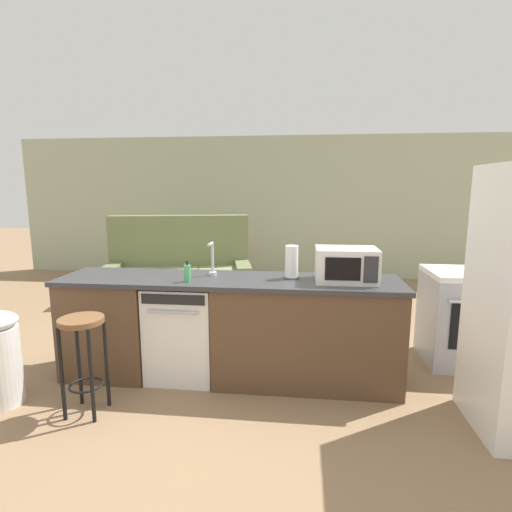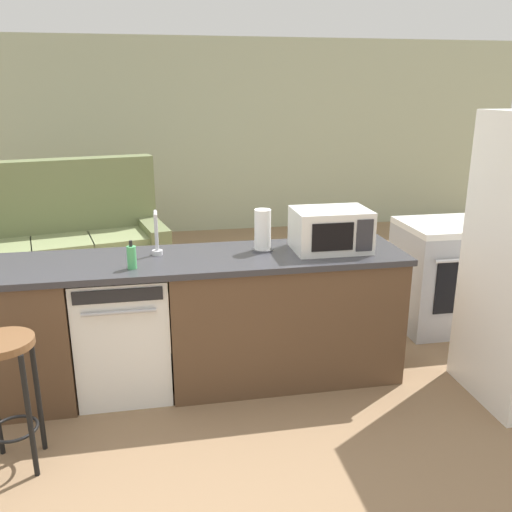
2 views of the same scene
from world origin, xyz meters
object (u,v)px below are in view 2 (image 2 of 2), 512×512
at_px(microwave, 331,230).
at_px(kettle, 481,215).
at_px(soap_bottle, 132,257).
at_px(couch, 62,249).
at_px(paper_towel_roll, 263,231).
at_px(dishwasher, 125,330).
at_px(stove_range, 446,275).
at_px(bar_stool, 7,376).

bearing_deg(microwave, kettle, 17.11).
distance_m(soap_bottle, couch, 2.50).
bearing_deg(paper_towel_roll, kettle, 10.99).
bearing_deg(soap_bottle, dishwasher, 118.60).
distance_m(stove_range, couch, 3.67).
height_order(microwave, paper_towel_roll, paper_towel_roll).
bearing_deg(paper_towel_roll, stove_range, 16.15).
height_order(dishwasher, couch, couch).
xyz_separation_m(dishwasher, stove_range, (2.60, 0.55, 0.03)).
distance_m(stove_range, kettle, 0.57).
bearing_deg(stove_range, soap_bottle, -164.20).
distance_m(stove_range, paper_towel_roll, 1.82).
relative_size(paper_towel_roll, soap_bottle, 1.60).
distance_m(dishwasher, paper_towel_roll, 1.13).
distance_m(paper_towel_roll, couch, 2.72).
xyz_separation_m(paper_towel_roll, bar_stool, (-1.49, -0.77, -0.50)).
distance_m(dishwasher, stove_range, 2.66).
relative_size(microwave, kettle, 2.44).
bearing_deg(stove_range, kettle, -36.68).
bearing_deg(stove_range, microwave, -155.55).
distance_m(microwave, soap_bottle, 1.31).
height_order(microwave, kettle, microwave).
height_order(paper_towel_roll, couch, couch).
relative_size(soap_bottle, couch, 0.08).
relative_size(kettle, bar_stool, 0.28).
height_order(microwave, bar_stool, microwave).
relative_size(microwave, couch, 0.23).
bearing_deg(stove_range, couch, 154.38).
bearing_deg(dishwasher, paper_towel_roll, 4.13).
distance_m(stove_range, bar_stool, 3.39).
bearing_deg(bar_stool, soap_bottle, 39.80).
relative_size(paper_towel_roll, kettle, 1.38).
bearing_deg(bar_stool, paper_towel_roll, 27.12).
xyz_separation_m(microwave, couch, (-2.10, 2.14, -0.65)).
relative_size(soap_bottle, kettle, 0.86).
bearing_deg(microwave, soap_bottle, -172.96).
bearing_deg(dishwasher, soap_bottle, -61.40).
bearing_deg(microwave, paper_towel_roll, 171.27).
xyz_separation_m(paper_towel_roll, soap_bottle, (-0.85, -0.23, -0.07)).
xyz_separation_m(stove_range, paper_towel_roll, (-1.66, -0.48, 0.59)).
height_order(dishwasher, stove_range, stove_range).
bearing_deg(stove_range, bar_stool, -158.45).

